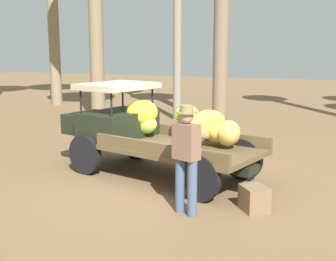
% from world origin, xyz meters
% --- Properties ---
extents(ground_plane, '(60.00, 60.00, 0.00)m').
position_xyz_m(ground_plane, '(0.00, 0.00, 0.00)').
color(ground_plane, brown).
extents(truck, '(4.65, 2.60, 1.85)m').
position_xyz_m(truck, '(0.37, -0.41, 0.90)').
color(truck, black).
rests_on(truck, ground).
extents(farmer, '(0.56, 0.52, 1.74)m').
position_xyz_m(farmer, '(-1.14, 1.49, 1.00)').
color(farmer, '#485A79').
rests_on(farmer, ground).
extents(wooden_crate, '(0.58, 0.59, 0.41)m').
position_xyz_m(wooden_crate, '(-2.10, 0.93, 0.20)').
color(wooden_crate, '#816245').
rests_on(wooden_crate, ground).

